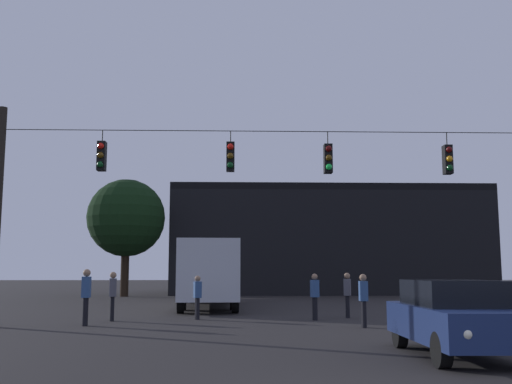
{
  "coord_description": "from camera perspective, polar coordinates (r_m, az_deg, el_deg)",
  "views": [
    {
      "loc": [
        -1.23,
        -6.98,
        1.7
      ],
      "look_at": [
        -0.58,
        14.81,
        4.63
      ],
      "focal_mm": 41.5,
      "sensor_mm": 36.0,
      "label": 1
    }
  ],
  "objects": [
    {
      "name": "pedestrian_crossing_left",
      "position": [
        18.62,
        10.32,
        -9.96
      ],
      "size": [
        0.26,
        0.37,
        1.62
      ],
      "color": "black",
      "rests_on": "ground"
    },
    {
      "name": "tree_left_silhouette",
      "position": [
        41.64,
        -12.39,
        -2.48
      ],
      "size": [
        5.32,
        5.32,
        8.0
      ],
      "color": "black",
      "rests_on": "ground"
    },
    {
      "name": "pedestrian_near_bus",
      "position": [
        21.46,
        -5.67,
        -9.84
      ],
      "size": [
        0.33,
        0.41,
        1.54
      ],
      "color": "black",
      "rests_on": "ground"
    },
    {
      "name": "pedestrian_crossing_right",
      "position": [
        22.35,
        8.8,
        -9.55
      ],
      "size": [
        0.33,
        0.41,
        1.64
      ],
      "color": "black",
      "rests_on": "ground"
    },
    {
      "name": "pedestrian_far_side",
      "position": [
        21.29,
        -13.65,
        -9.45
      ],
      "size": [
        0.31,
        0.4,
        1.68
      ],
      "color": "black",
      "rests_on": "ground"
    },
    {
      "name": "corner_building",
      "position": [
        48.29,
        6.48,
        -4.88
      ],
      "size": [
        23.4,
        12.64,
        7.97
      ],
      "color": "black",
      "rests_on": "ground"
    },
    {
      "name": "city_bus",
      "position": [
        28.75,
        -4.59,
        -7.29
      ],
      "size": [
        3.02,
        11.11,
        3.0
      ],
      "color": "#B7BCC6",
      "rests_on": "ground"
    },
    {
      "name": "overhead_signal_span",
      "position": [
        18.95,
        2.06,
        -0.66
      ],
      "size": [
        17.98,
        0.44,
        6.95
      ],
      "color": "black",
      "rests_on": "ground"
    },
    {
      "name": "ground_plane",
      "position": [
        31.55,
        0.54,
        -10.73
      ],
      "size": [
        168.0,
        168.0,
        0.0
      ],
      "primitive_type": "plane",
      "color": "black",
      "rests_on": "ground"
    },
    {
      "name": "pedestrian_trailing",
      "position": [
        19.65,
        -16.06,
        -9.37
      ],
      "size": [
        0.26,
        0.37,
        1.77
      ],
      "color": "black",
      "rests_on": "ground"
    },
    {
      "name": "car_near_right",
      "position": [
        12.88,
        18.69,
        -11.28
      ],
      "size": [
        1.85,
        4.36,
        1.52
      ],
      "color": "navy",
      "rests_on": "ground"
    },
    {
      "name": "pedestrian_crossing_center",
      "position": [
        21.2,
        5.68,
        -9.75
      ],
      "size": [
        0.29,
        0.39,
        1.61
      ],
      "color": "black",
      "rests_on": "ground"
    }
  ]
}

